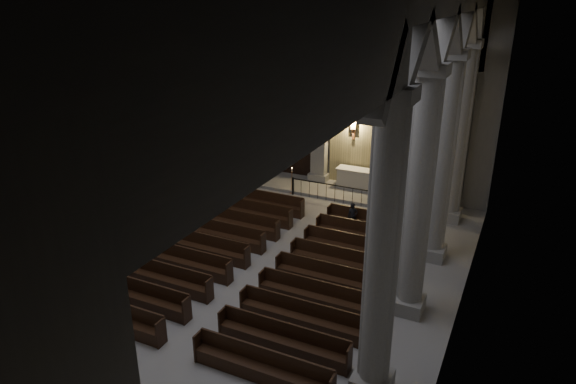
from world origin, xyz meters
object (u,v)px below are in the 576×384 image
object	(u,v)px
altar_rail	(335,190)
candle_stand_left	(292,186)
altar	(356,178)
worshipper	(353,216)
candle_stand_right	(388,200)
pews	(263,264)

from	to	relation	value
altar_rail	candle_stand_left	distance (m)	2.45
altar	altar_rail	world-z (taller)	altar
worshipper	altar_rail	bearing A→B (deg)	101.40
altar	candle_stand_right	distance (m)	2.63
candle_stand_left	candle_stand_right	xyz separation A→B (m)	(5.01, 0.29, 0.01)
candle_stand_left	candle_stand_right	size ratio (longest dim) A/B	0.98
pews	worshipper	distance (m)	5.25
candle_stand_left	pews	world-z (taller)	candle_stand_left
altar_rail	candle_stand_left	bearing A→B (deg)	176.26
altar	pews	bearing A→B (deg)	-92.64
altar	candle_stand_left	bearing A→B (deg)	-147.96
altar	candle_stand_left	distance (m)	3.41
candle_stand_left	altar	bearing A→B (deg)	32.04
altar	altar_rail	xyz separation A→B (m)	(-0.44, -1.96, -0.06)
candle_stand_right	pews	bearing A→B (deg)	-107.84
altar_rail	candle_stand_right	distance (m)	2.62
candle_stand_left	pews	distance (m)	8.08
pews	worshipper	bearing A→B (deg)	69.62
candle_stand_right	pews	world-z (taller)	candle_stand_right
altar	candle_stand_left	world-z (taller)	candle_stand_left
candle_stand_right	worshipper	size ratio (longest dim) A/B	1.17
pews	worshipper	world-z (taller)	worshipper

